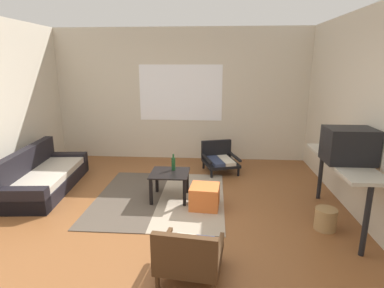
{
  "coord_description": "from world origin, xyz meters",
  "views": [
    {
      "loc": [
        0.71,
        -3.52,
        2.0
      ],
      "look_at": [
        0.38,
        0.96,
        0.84
      ],
      "focal_mm": 29.41,
      "sensor_mm": 36.0,
      "label": 1
    }
  ],
  "objects": [
    {
      "name": "armchair_by_window",
      "position": [
        0.81,
        2.21,
        0.25
      ],
      "size": [
        0.75,
        0.78,
        0.55
      ],
      "color": "black",
      "rests_on": "ground"
    },
    {
      "name": "clay_vase",
      "position": [
        2.31,
        0.68,
        0.97
      ],
      "size": [
        0.23,
        0.23,
        0.34
      ],
      "color": "#935B38",
      "rests_on": "console_shelf"
    },
    {
      "name": "glass_bottle",
      "position": [
        0.1,
        0.99,
        0.52
      ],
      "size": [
        0.06,
        0.06,
        0.25
      ],
      "color": "#194723",
      "rests_on": "coffee_table"
    },
    {
      "name": "ottoman_orange",
      "position": [
        0.59,
        0.61,
        0.16
      ],
      "size": [
        0.43,
        0.43,
        0.33
      ],
      "primitive_type": "cube",
      "rotation": [
        0.0,
        0.0,
        -0.08
      ],
      "color": "#D1662D",
      "rests_on": "ground"
    },
    {
      "name": "console_shelf",
      "position": [
        2.31,
        0.32,
        0.75
      ],
      "size": [
        0.44,
        1.59,
        0.85
      ],
      "color": "#B2AD9E",
      "rests_on": "ground"
    },
    {
      "name": "wicker_basket",
      "position": [
        2.1,
        0.11,
        0.14
      ],
      "size": [
        0.26,
        0.26,
        0.27
      ],
      "primitive_type": "cylinder",
      "color": "#9E7A4C",
      "rests_on": "ground"
    },
    {
      "name": "crt_television",
      "position": [
        2.31,
        0.22,
        1.05
      ],
      "size": [
        0.55,
        0.42,
        0.42
      ],
      "color": "black",
      "rests_on": "console_shelf"
    },
    {
      "name": "ground_plane",
      "position": [
        0.0,
        0.0,
        0.0
      ],
      "size": [
        7.8,
        7.8,
        0.0
      ],
      "primitive_type": "plane",
      "color": "brown"
    },
    {
      "name": "area_rug",
      "position": [
        -0.1,
        0.89,
        0.01
      ],
      "size": [
        1.93,
        2.12,
        0.01
      ],
      "color": "#4C4238",
      "rests_on": "ground"
    },
    {
      "name": "coffee_table",
      "position": [
        0.06,
        0.87,
        0.34
      ],
      "size": [
        0.56,
        0.55,
        0.42
      ],
      "color": "black",
      "rests_on": "ground"
    },
    {
      "name": "side_wall_right",
      "position": [
        2.66,
        0.3,
        1.35
      ],
      "size": [
        0.12,
        6.6,
        2.7
      ],
      "primitive_type": "cube",
      "color": "beige",
      "rests_on": "ground"
    },
    {
      "name": "armchair_striped_foreground",
      "position": [
        0.49,
        -0.93,
        0.25
      ],
      "size": [
        0.66,
        0.68,
        0.57
      ],
      "color": "#472D19",
      "rests_on": "ground"
    },
    {
      "name": "couch",
      "position": [
        -2.05,
        1.08,
        0.21
      ],
      "size": [
        0.93,
        1.95,
        0.68
      ],
      "color": "black",
      "rests_on": "ground"
    },
    {
      "name": "far_wall_with_window",
      "position": [
        0.0,
        3.06,
        1.35
      ],
      "size": [
        5.6,
        0.13,
        2.7
      ],
      "color": "beige",
      "rests_on": "ground"
    }
  ]
}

